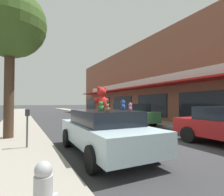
# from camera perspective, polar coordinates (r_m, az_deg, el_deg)

# --- Properties ---
(ground_plane) EXTENTS (260.00, 260.00, 0.00)m
(ground_plane) POSITION_cam_1_polar(r_m,az_deg,el_deg) (7.51, 12.47, -14.01)
(ground_plane) COLOR #333335
(sidewalk_near) EXTENTS (2.43, 90.00, 0.13)m
(sidewalk_near) POSITION_cam_1_polar(r_m,az_deg,el_deg) (5.82, -29.40, -16.88)
(sidewalk_near) COLOR gray
(sidewalk_near) RESTS_ON ground_plane
(sidewalk_far) EXTENTS (2.43, 90.00, 0.13)m
(sidewalk_far) POSITION_cam_1_polar(r_m,az_deg,el_deg) (11.21, 32.10, -9.33)
(sidewalk_far) COLOR gray
(sidewalk_far) RESTS_ON ground_plane
(storefront_row) EXTENTS (15.08, 36.62, 7.97)m
(storefront_row) POSITION_cam_1_polar(r_m,az_deg,el_deg) (21.78, 26.36, 4.79)
(storefront_row) COLOR brown
(storefront_row) RESTS_ON ground_plane
(plush_art_car) EXTENTS (2.07, 4.40, 1.38)m
(plush_art_car) POSITION_cam_1_polar(r_m,az_deg,el_deg) (5.73, -2.60, -10.37)
(plush_art_car) COLOR #ADC6D1
(plush_art_car) RESTS_ON ground_plane
(teddy_bear_giant) EXTENTS (0.59, 0.39, 0.79)m
(teddy_bear_giant) POSITION_cam_1_polar(r_m,az_deg,el_deg) (5.87, -3.47, -0.25)
(teddy_bear_giant) COLOR red
(teddy_bear_giant) RESTS_ON plush_art_car
(teddy_bear_pink) EXTENTS (0.17, 0.16, 0.25)m
(teddy_bear_pink) POSITION_cam_1_polar(r_m,az_deg,el_deg) (5.12, 6.00, -2.95)
(teddy_bear_pink) COLOR pink
(teddy_bear_pink) RESTS_ON plush_art_car
(teddy_bear_green) EXTENTS (0.22, 0.14, 0.29)m
(teddy_bear_green) POSITION_cam_1_polar(r_m,az_deg,el_deg) (5.26, -3.68, -2.70)
(teddy_bear_green) COLOR green
(teddy_bear_green) RESTS_ON plush_art_car
(teddy_bear_brown) EXTENTS (0.17, 0.13, 0.22)m
(teddy_bear_brown) POSITION_cam_1_polar(r_m,az_deg,el_deg) (4.62, -1.51, -3.27)
(teddy_bear_brown) COLOR olive
(teddy_bear_brown) RESTS_ON plush_art_car
(teddy_bear_blue) EXTENTS (0.19, 0.26, 0.34)m
(teddy_bear_blue) POSITION_cam_1_polar(r_m,az_deg,el_deg) (5.87, 3.60, -2.35)
(teddy_bear_blue) COLOR blue
(teddy_bear_blue) RESTS_ON plush_art_car
(teddy_bear_cream) EXTENTS (0.22, 0.17, 0.30)m
(teddy_bear_cream) POSITION_cam_1_polar(r_m,az_deg,el_deg) (6.53, -4.08, -2.47)
(teddy_bear_cream) COLOR beige
(teddy_bear_cream) RESTS_ON plush_art_car
(parked_car_far_center) EXTENTS (2.06, 4.05, 1.56)m
(parked_car_far_center) POSITION_cam_1_polar(r_m,az_deg,el_deg) (12.63, 6.20, -5.18)
(parked_car_far_center) COLOR #336B3D
(parked_car_far_center) RESTS_ON ground_plane
(street_tree) EXTENTS (3.03, 3.03, 6.49)m
(street_tree) POSITION_cam_1_polar(r_m,az_deg,el_deg) (9.36, -30.30, 20.08)
(street_tree) COLOR #473323
(street_tree) RESTS_ON sidewalk_near
(fire_hydrant) EXTENTS (0.33, 0.22, 0.79)m
(fire_hydrant) POSITION_cam_1_polar(r_m,az_deg,el_deg) (2.51, -21.56, -27.28)
(fire_hydrant) COLOR #B2B2B7
(fire_hydrant) RESTS_ON sidewalk_near
(parking_meter) EXTENTS (0.14, 0.10, 1.27)m
(parking_meter) POSITION_cam_1_polar(r_m,az_deg,el_deg) (6.57, -25.94, -7.38)
(parking_meter) COLOR #4C4C51
(parking_meter) RESTS_ON sidewalk_near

